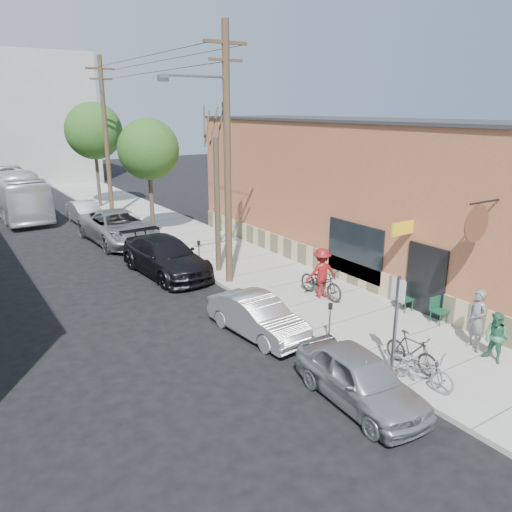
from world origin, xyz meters
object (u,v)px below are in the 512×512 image
patron_green (496,338)px  parked_bike_a (412,351)px  patio_chair_a (405,299)px  car_2 (166,256)px  car_4 (86,213)px  sign_post (396,316)px  parking_meter_near (330,316)px  car_0 (360,378)px  cyclist (321,273)px  tree_bare (217,206)px  patron_grey (476,319)px  tree_leafy_far (94,131)px  patio_chair_b (440,311)px  utility_pole_near (226,153)px  parked_bike_b (420,367)px  bus (16,194)px  tree_leafy_mid (148,150)px  car_1 (258,316)px  parking_meter_far (199,250)px  car_3 (118,227)px

patron_green → parked_bike_a: bearing=-113.1°
patio_chair_a → car_2: bearing=120.1°
car_4 → sign_post: bearing=-87.6°
parking_meter_near → car_0: size_ratio=0.31×
cyclist → tree_bare: bearing=-56.8°
patron_grey → car_4: bearing=-153.3°
tree_leafy_far → patio_chair_b: tree_leafy_far is taller
parking_meter_near → utility_pole_near: size_ratio=0.12×
tree_bare → parked_bike_b: tree_bare is taller
patron_green → cyclist: bearing=-172.0°
parking_meter_near → tree_bare: tree_bare is taller
bus → sign_post: bearing=-80.6°
car_2 → bus: bearing=97.4°
car_4 → utility_pole_near: bearing=-84.9°
parking_meter_near → tree_bare: (0.55, 8.02, 2.03)m
tree_leafy_mid → parked_bike_b: (-0.27, -18.83, -4.24)m
tree_bare → tree_leafy_mid: tree_leafy_mid is taller
tree_bare → car_1: (-2.00, -6.21, -2.37)m
utility_pole_near → car_1: utility_pole_near is taller
tree_leafy_mid → bus: (-5.44, 10.57, -3.38)m
parking_meter_far → tree_leafy_mid: tree_leafy_mid is taller
tree_bare → cyclist: tree_bare is taller
tree_leafy_mid → patio_chair_b: tree_leafy_mid is taller
patron_green → cyclist: (-0.80, 6.58, 0.22)m
car_1 → patio_chair_a: bearing=-20.8°
tree_leafy_mid → parked_bike_b: size_ratio=3.43×
parking_meter_far → patron_grey: 11.99m
utility_pole_near → car_1: size_ratio=2.56×
sign_post → car_2: 11.78m
tree_leafy_mid → tree_leafy_far: 10.22m
tree_bare → patio_chair_a: (3.28, -7.66, -2.42)m
patio_chair_a → bus: (-8.73, 25.83, 0.92)m
parking_meter_far → utility_pole_near: utility_pole_near is taller
patron_grey → parking_meter_near: bearing=-114.4°
tree_leafy_far → parking_meter_far: bearing=-91.9°
tree_leafy_far → parked_bike_a: tree_leafy_far is taller
utility_pole_near → tree_bare: utility_pole_near is taller
tree_bare → tree_leafy_far: size_ratio=0.78×
patio_chair_b → car_1: (-5.40, 2.81, 0.05)m
utility_pole_near → tree_bare: (0.41, 1.55, -2.39)m
patio_chair_a → bus: bearing=107.9°
parked_bike_a → car_0: (-2.22, -0.26, 0.01)m
utility_pole_near → patron_green: utility_pole_near is taller
patron_green → parked_bike_b: bearing=-95.7°
utility_pole_near → cyclist: utility_pole_near is taller
sign_post → car_0: (-1.55, -0.34, -1.16)m
patron_grey → car_2: bearing=-143.3°
sign_post → patron_green: bearing=-20.5°
patio_chair_a → car_3: car_3 is taller
tree_leafy_mid → tree_leafy_far: bearing=90.0°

